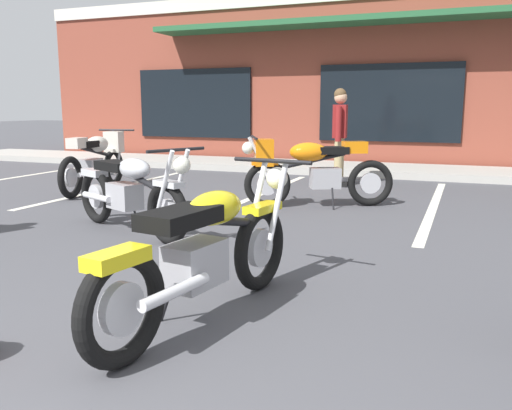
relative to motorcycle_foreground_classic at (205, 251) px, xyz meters
The scene contains 9 objects.
ground_plane 1.22m from the motorcycle_foreground_classic, 99.68° to the left, with size 80.00×80.00×0.00m, color #47474C.
sidewalk_kerb 8.40m from the motorcycle_foreground_classic, 91.29° to the left, with size 22.00×1.80×0.14m, color #A8A59E.
brick_storefront_building 12.35m from the motorcycle_foreground_classic, 90.88° to the left, with size 18.12×6.64×3.97m.
painted_stall_lines 4.81m from the motorcycle_foreground_classic, 92.26° to the left, with size 13.18×4.80×0.01m.
motorcycle_foreground_classic is the anchor object (origin of this frame).
motorcycle_red_sportbike 2.66m from the motorcycle_foreground_classic, 134.73° to the left, with size 1.98×1.15×0.98m.
motorcycle_silver_naked 5.98m from the motorcycle_foreground_classic, 134.05° to the left, with size 0.79×2.10×0.98m.
motorcycle_blue_standard 4.15m from the motorcycle_foreground_classic, 96.39° to the left, with size 1.93×1.23×0.98m.
person_by_back_row 6.29m from the motorcycle_foreground_classic, 95.12° to the left, with size 0.31×0.61×1.68m.
Camera 1 is at (1.71, -0.58, 1.36)m, focal length 37.86 mm.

